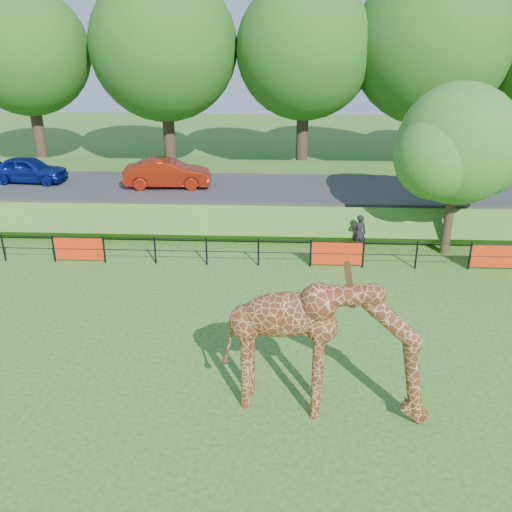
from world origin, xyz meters
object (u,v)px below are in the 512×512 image
object	(u,v)px
giraffe	(325,347)
car_blue	(28,169)
tree_east	(461,149)
visitor	(359,233)
car_red	(167,173)

from	to	relation	value
giraffe	car_blue	world-z (taller)	giraffe
tree_east	visitor	bearing A→B (deg)	179.70
car_blue	visitor	world-z (taller)	car_blue
car_red	tree_east	world-z (taller)	tree_east
car_blue	tree_east	xyz separation A→B (m)	(19.05, -4.71, 2.24)
giraffe	tree_east	size ratio (longest dim) A/B	0.73
car_red	giraffe	bearing A→B (deg)	-159.38
car_blue	tree_east	world-z (taller)	tree_east
car_blue	car_red	size ratio (longest dim) A/B	0.91
car_blue	car_red	world-z (taller)	car_red
visitor	tree_east	bearing A→B (deg)	174.53
tree_east	car_red	bearing A→B (deg)	161.05
car_blue	tree_east	size ratio (longest dim) A/B	0.54
giraffe	car_blue	size ratio (longest dim) A/B	1.35
giraffe	visitor	bearing A→B (deg)	88.22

